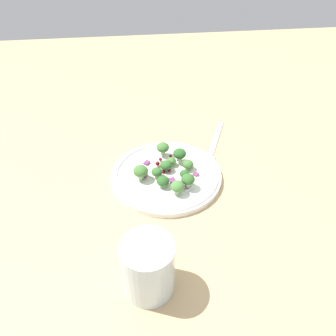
{
  "coord_description": "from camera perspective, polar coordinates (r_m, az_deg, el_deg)",
  "views": [
    {
      "loc": [
        -6.23,
        -55.7,
        47.13
      ],
      "look_at": [
        0.37,
        -2.41,
        2.7
      ],
      "focal_mm": 35.89,
      "sensor_mm": 36.0,
      "label": 1
    }
  ],
  "objects": [
    {
      "name": "onion_bit_2",
      "position": [
        0.7,
        -4.12,
        -1.24
      ],
      "size": [
        1.73,
        1.73,
        0.36
      ],
      "primitive_type": "cube",
      "rotation": [
        0.0,
        0.0,
        1.22
      ],
      "color": "#934C84",
      "rests_on": "plate"
    },
    {
      "name": "broccoli_floret_0",
      "position": [
        0.72,
        1.99,
        2.4
      ],
      "size": [
        2.8,
        2.8,
        2.84
      ],
      "color": "#ADD18E",
      "rests_on": "plate"
    },
    {
      "name": "cranberry_6",
      "position": [
        0.67,
        1.33,
        -2.97
      ],
      "size": [
        0.73,
        0.73,
        0.73
      ],
      "primitive_type": "sphere",
      "color": "maroon",
      "rests_on": "plate"
    },
    {
      "name": "broccoli_floret_7",
      "position": [
        0.65,
        1.63,
        -3.19
      ],
      "size": [
        2.72,
        2.72,
        2.76
      ],
      "color": "#9EC684",
      "rests_on": "plate"
    },
    {
      "name": "broccoli_floret_2",
      "position": [
        0.71,
        3.43,
        0.58
      ],
      "size": [
        2.32,
        2.32,
        2.35
      ],
      "color": "#8EB77A",
      "rests_on": "plate"
    },
    {
      "name": "broccoli_floret_4",
      "position": [
        0.74,
        -0.87,
        3.47
      ],
      "size": [
        2.79,
        2.79,
        2.82
      ],
      "color": "#ADD18E",
      "rests_on": "plate"
    },
    {
      "name": "broccoli_floret_10",
      "position": [
        0.66,
        3.41,
        -1.98
      ],
      "size": [
        2.7,
        2.7,
        2.73
      ],
      "color": "#9EC684",
      "rests_on": "plate"
    },
    {
      "name": "onion_bit_0",
      "position": [
        0.73,
        -3.62,
        0.93
      ],
      "size": [
        1.62,
        1.64,
        0.32
      ],
      "primitive_type": "cube",
      "rotation": [
        0.0,
        0.0,
        0.83
      ],
      "color": "#843D75",
      "rests_on": "plate"
    },
    {
      "name": "cranberry_3",
      "position": [
        0.73,
        -1.29,
        1.5
      ],
      "size": [
        0.75,
        0.75,
        0.75
      ],
      "primitive_type": "sphere",
      "color": "maroon",
      "rests_on": "plate"
    },
    {
      "name": "broccoli_floret_9",
      "position": [
        0.69,
        2.82,
        -1.03
      ],
      "size": [
        1.93,
        1.93,
        1.95
      ],
      "color": "#ADD18E",
      "rests_on": "plate"
    },
    {
      "name": "ground_plane",
      "position": [
        0.74,
        -0.52,
        -1.05
      ],
      "size": [
        180.0,
        180.0,
        2.0
      ],
      "primitive_type": "cube",
      "color": "tan"
    },
    {
      "name": "dressing_pool",
      "position": [
        0.71,
        0.0,
        -0.88
      ],
      "size": [
        13.44,
        13.44,
        0.2
      ],
      "primitive_type": "cylinder",
      "color": "white",
      "rests_on": "plate"
    },
    {
      "name": "cranberry_4",
      "position": [
        0.72,
        -1.77,
        0.71
      ],
      "size": [
        0.94,
        0.94,
        0.94
      ],
      "primitive_type": "sphere",
      "color": "maroon",
      "rests_on": "plate"
    },
    {
      "name": "cranberry_2",
      "position": [
        0.72,
        3.92,
        0.55
      ],
      "size": [
        0.72,
        0.72,
        0.72
      ],
      "primitive_type": "sphere",
      "color": "#4C0A14",
      "rests_on": "plate"
    },
    {
      "name": "broccoli_floret_6",
      "position": [
        0.68,
        -4.67,
        -0.57
      ],
      "size": [
        2.99,
        2.99,
        3.03
      ],
      "color": "#8EB77A",
      "rests_on": "plate"
    },
    {
      "name": "cranberry_0",
      "position": [
        0.7,
        0.21,
        -0.38
      ],
      "size": [
        0.72,
        0.72,
        0.72
      ],
      "primitive_type": "sphere",
      "color": "maroon",
      "rests_on": "plate"
    },
    {
      "name": "cranberry_1",
      "position": [
        0.74,
        0.45,
        2.03
      ],
      "size": [
        0.73,
        0.73,
        0.73
      ],
      "primitive_type": "sphere",
      "color": "maroon",
      "rests_on": "plate"
    },
    {
      "name": "plate",
      "position": [
        0.71,
        -0.0,
        -1.15
      ],
      "size": [
        23.17,
        23.17,
        1.7
      ],
      "color": "white",
      "rests_on": "ground_plane"
    },
    {
      "name": "broccoli_floret_1",
      "position": [
        0.72,
        0.57,
        1.35
      ],
      "size": [
        1.94,
        1.94,
        1.96
      ],
      "color": "#9EC684",
      "rests_on": "plate"
    },
    {
      "name": "broccoli_floret_3",
      "position": [
        0.69,
        -1.9,
        -0.71
      ],
      "size": [
        2.26,
        2.26,
        2.29
      ],
      "color": "#ADD18E",
      "rests_on": "plate"
    },
    {
      "name": "broccoli_floret_8",
      "position": [
        0.7,
        -0.36,
        0.43
      ],
      "size": [
        2.49,
        2.49,
        2.52
      ],
      "color": "#9EC684",
      "rests_on": "plate"
    },
    {
      "name": "onion_bit_3",
      "position": [
        0.67,
        3.01,
        -3.22
      ],
      "size": [
        0.94,
        0.97,
        0.53
      ],
      "primitive_type": "cube",
      "rotation": [
        0.0,
        0.0,
        0.17
      ],
      "color": "#934C84",
      "rests_on": "plate"
    },
    {
      "name": "cranberry_5",
      "position": [
        0.7,
        -0.76,
        -0.59
      ],
      "size": [
        0.89,
        0.89,
        0.89
      ],
      "primitive_type": "sphere",
      "color": "maroon",
      "rests_on": "plate"
    },
    {
      "name": "fork",
      "position": [
        0.81,
        7.79,
        3.94
      ],
      "size": [
        9.07,
        17.77,
        0.5
      ],
      "color": "silver",
      "rests_on": "ground_plane"
    },
    {
      "name": "broccoli_floret_5",
      "position": [
        0.66,
        -0.85,
        -2.28
      ],
      "size": [
        2.51,
        2.51,
        2.54
      ],
      "color": "#8EB77A",
      "rests_on": "plate"
    },
    {
      "name": "water_glass",
      "position": [
        0.51,
        -3.38,
        -16.48
      ],
      "size": [
        7.88,
        7.88,
        9.6
      ],
      "primitive_type": "cylinder",
      "color": "silver",
      "rests_on": "ground_plane"
    },
    {
      "name": "onion_bit_1",
      "position": [
        0.68,
        0.71,
        -2.15
      ],
      "size": [
        1.33,
        1.45,
        0.57
      ],
      "primitive_type": "cube",
      "rotation": [
        0.0,
        0.0,
        1.68
      ],
      "color": "#843D75",
      "rests_on": "plate"
    },
    {
      "name": "onion_bit_4",
      "position": [
        0.7,
        4.75,
        -1.07
      ],
      "size": [
        1.42,
        1.42,
        0.36
      ],
      "primitive_type": "cube",
      "rotation": [
        0.0,
        0.0,
        2.31
      ],
      "color": "#843D75",
      "rests_on": "plate"
    }
  ]
}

